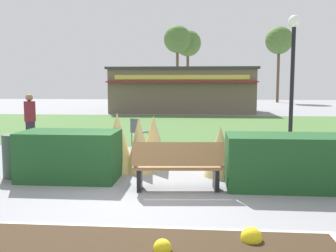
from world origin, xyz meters
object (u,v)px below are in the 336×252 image
cafe_chair_north (138,130)px  parked_car_west_slot (136,98)px  tree_right_bg (177,40)px  lamppost_mid (293,66)px  person_strolling (30,121)px  tree_left_bg (188,44)px  park_bench (178,166)px  food_kiosk (183,90)px  trash_bin (15,156)px  tree_center_bg (279,41)px

cafe_chair_north → parked_car_west_slot: parked_car_west_slot is taller
cafe_chair_north → tree_right_bg: tree_right_bg is taller
lamppost_mid → person_strolling: 8.15m
lamppost_mid → tree_left_bg: bearing=97.8°
person_strolling → tree_right_bg: tree_right_bg is taller
park_bench → lamppost_mid: lamppost_mid is taller
food_kiosk → tree_left_bg: tree_left_bg is taller
park_bench → parked_car_west_slot: size_ratio=0.41×
person_strolling → park_bench: bearing=43.2°
trash_bin → park_bench: bearing=-12.1°
lamppost_mid → parked_car_west_slot: size_ratio=0.94×
park_bench → tree_right_bg: tree_right_bg is taller
lamppost_mid → cafe_chair_north: 5.16m
food_kiosk → parked_car_west_slot: size_ratio=2.31×
cafe_chair_north → parked_car_west_slot: size_ratio=0.21×
park_bench → tree_right_bg: (-2.00, 32.95, 5.90)m
lamppost_mid → tree_left_bg: tree_left_bg is taller
trash_bin → food_kiosk: (2.74, 19.42, 1.07)m
park_bench → parked_car_west_slot: bearing=101.2°
parked_car_west_slot → tree_left_bg: (4.35, 7.96, 5.52)m
food_kiosk → person_strolling: (-3.99, -15.88, -0.68)m
person_strolling → food_kiosk: bearing=160.8°
park_bench → cafe_chair_north: (-1.60, 5.11, 0.05)m
park_bench → cafe_chair_north: bearing=107.4°
food_kiosk → parked_car_west_slot: food_kiosk is taller
park_bench → tree_center_bg: size_ratio=0.22×
food_kiosk → tree_center_bg: size_ratio=1.28×
lamppost_mid → food_kiosk: lamppost_mid is taller
food_kiosk → park_bench: bearing=-87.6°
food_kiosk → tree_center_bg: tree_center_bg is taller
parked_car_west_slot → tree_right_bg: (3.35, 6.02, 5.73)m
parked_car_west_slot → tree_left_bg: bearing=61.4°
parked_car_west_slot → tree_center_bg: tree_center_bg is taller
park_bench → person_strolling: 6.47m
cafe_chair_north → tree_left_bg: 30.32m
trash_bin → person_strolling: 3.77m
food_kiosk → person_strolling: 16.39m
cafe_chair_north → parked_car_west_slot: 22.14m
park_bench → tree_center_bg: 35.28m
tree_left_bg → tree_right_bg: tree_right_bg is taller
park_bench → parked_car_west_slot: (-5.34, 26.93, 0.16)m
tree_right_bg → tree_center_bg: bearing=4.6°
park_bench → cafe_chair_north: 5.36m
food_kiosk → person_strolling: size_ratio=5.86×
parked_car_west_slot → cafe_chair_north: bearing=-80.3°
tree_left_bg → person_strolling: bearing=-97.1°
lamppost_mid → tree_right_bg: (-5.14, 28.17, 3.84)m
food_kiosk → tree_center_bg: bearing=56.0°
park_bench → tree_left_bg: tree_left_bg is taller
cafe_chair_north → tree_left_bg: (0.60, 29.78, 5.63)m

